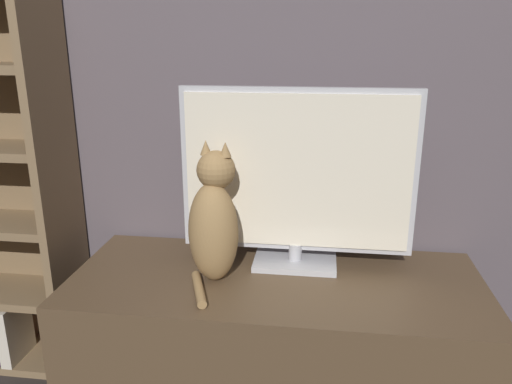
{
  "coord_description": "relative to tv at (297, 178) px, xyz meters",
  "views": [
    {
      "loc": [
        0.13,
        -0.54,
        1.24
      ],
      "look_at": [
        -0.07,
        0.94,
        0.77
      ],
      "focal_mm": 35.0,
      "sensor_mm": 36.0,
      "label": 1
    }
  ],
  "objects": [
    {
      "name": "wall_back",
      "position": [
        -0.06,
        0.21,
        0.5
      ],
      "size": [
        4.8,
        0.05,
        2.6
      ],
      "color": "#564C51",
      "rests_on": "ground_plane"
    },
    {
      "name": "cat",
      "position": [
        -0.25,
        -0.14,
        -0.11
      ],
      "size": [
        0.19,
        0.3,
        0.44
      ],
      "rotation": [
        0.0,
        0.0,
        -0.26
      ],
      "color": "#997547",
      "rests_on": "tv_stand"
    },
    {
      "name": "tv",
      "position": [
        0.0,
        0.0,
        0.0
      ],
      "size": [
        0.76,
        0.17,
        0.59
      ],
      "color": "#B7B7BC",
      "rests_on": "tv_stand"
    },
    {
      "name": "tv_stand",
      "position": [
        -0.06,
        -0.11,
        -0.55
      ],
      "size": [
        1.32,
        0.56,
        0.5
      ],
      "color": "brown",
      "rests_on": "ground_plane"
    }
  ]
}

